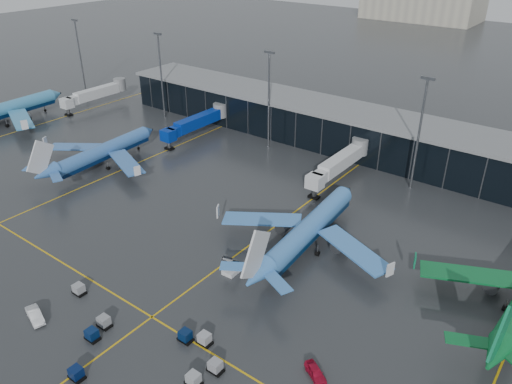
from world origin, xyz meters
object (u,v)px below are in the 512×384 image
Objects in this scene: airliner_arkefly at (103,143)px; airliner_klm_near at (310,217)px; airliner_klm_west at (3,101)px; service_van_white at (35,315)px; baggage_carts at (142,341)px; service_van_red at (315,372)px; mobile_airstair at (232,268)px.

airliner_klm_near is at bearing -4.64° from airliner_arkefly.
service_van_white is (84.88, -43.10, -6.00)m from airliner_klm_west.
service_van_red is (22.55, 10.02, -0.05)m from baggage_carts.
service_van_red is at bearing -23.15° from airliner_arkefly.
baggage_carts is at bearing 146.12° from service_van_red.
airliner_klm_west is 1.09× the size of airliner_klm_near.
baggage_carts is at bearing -103.40° from airliner_klm_near.
airliner_arkefly reaches higher than service_van_red.
mobile_airstair is 0.71× the size of service_van_white.
baggage_carts is (-5.69, -35.65, -5.46)m from airliner_klm_near.
airliner_klm_near is 36.51m from baggage_carts.
mobile_airstair is (101.19, -16.14, -6.04)m from airliner_klm_west.
mobile_airstair is at bearing -117.15° from airliner_klm_near.
mobile_airstair is 25.50m from service_van_red.
airliner_klm_west reaches higher than service_van_white.
airliner_klm_west is 107.46m from airliner_klm_near.
baggage_carts is at bearing -90.38° from mobile_airstair.
airliner_klm_west is 1.46× the size of baggage_carts.
airliner_klm_near reaches higher than baggage_carts.
service_van_white is (-16.88, -6.20, 0.04)m from baggage_carts.
airliner_arkefly reaches higher than baggage_carts.
airliner_klm_west reaches higher than service_van_red.
baggage_carts is (101.76, -36.90, -6.05)m from airliner_klm_west.
service_van_red is (23.12, -10.75, -0.06)m from mobile_airstair.
mobile_airstair is at bearing -20.29° from airliner_arkefly.
baggage_carts is 20.77m from mobile_airstair.
mobile_airstair reaches higher than service_van_red.
airliner_klm_west reaches higher than airliner_klm_near.
airliner_arkefly is at bearing -4.32° from airliner_klm_west.
airliner_klm_near is (107.45, -1.25, -0.59)m from airliner_klm_west.
airliner_klm_near is 31.17m from service_van_red.
mobile_airstair reaches higher than baggage_carts.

